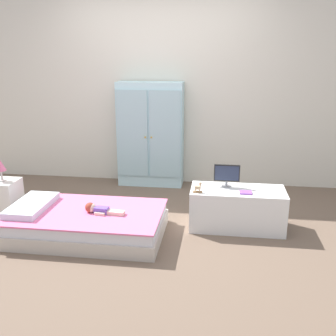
{
  "coord_description": "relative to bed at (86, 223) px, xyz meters",
  "views": [
    {
      "loc": [
        0.78,
        -3.54,
        1.72
      ],
      "look_at": [
        0.25,
        0.34,
        0.55
      ],
      "focal_mm": 41.5,
      "sensor_mm": 36.0,
      "label": 1
    }
  ],
  "objects": [
    {
      "name": "ground_plane",
      "position": [
        0.48,
        0.21,
        -0.13
      ],
      "size": [
        10.0,
        10.0,
        0.02
      ],
      "primitive_type": "cube",
      "color": "brown"
    },
    {
      "name": "nightstand",
      "position": [
        -1.0,
        0.27,
        0.09
      ],
      "size": [
        0.3,
        0.3,
        0.42
      ],
      "primitive_type": "cube",
      "color": "silver",
      "rests_on": "ground_plane"
    },
    {
      "name": "table_lamp",
      "position": [
        -1.0,
        0.27,
        0.46
      ],
      "size": [
        0.11,
        0.11,
        0.23
      ],
      "color": "#B7B2AD",
      "rests_on": "nightstand"
    },
    {
      "name": "rocking_horse_toy",
      "position": [
        1.07,
        0.23,
        0.34
      ],
      "size": [
        0.09,
        0.04,
        0.11
      ],
      "color": "#8E6642",
      "rests_on": "tv_stand"
    },
    {
      "name": "tv_stand",
      "position": [
        1.46,
        0.37,
        0.08
      ],
      "size": [
        0.94,
        0.43,
        0.41
      ],
      "primitive_type": "cube",
      "color": "white",
      "rests_on": "ground_plane"
    },
    {
      "name": "tv_monitor",
      "position": [
        1.34,
        0.44,
        0.42
      ],
      "size": [
        0.26,
        0.1,
        0.23
      ],
      "color": "#99999E",
      "rests_on": "tv_stand"
    },
    {
      "name": "back_wall",
      "position": [
        0.48,
        1.78,
        1.23
      ],
      "size": [
        6.4,
        0.05,
        2.7
      ],
      "primitive_type": "cube",
      "color": "silver",
      "rests_on": "ground_plane"
    },
    {
      "name": "doll",
      "position": [
        0.13,
        -0.02,
        0.16
      ],
      "size": [
        0.39,
        0.14,
        0.1
      ],
      "color": "#6B4CB2",
      "rests_on": "bed"
    },
    {
      "name": "pillow",
      "position": [
        -0.55,
        -0.0,
        0.16
      ],
      "size": [
        0.32,
        0.62,
        0.06
      ],
      "primitive_type": "cube",
      "color": "silver",
      "rests_on": "bed"
    },
    {
      "name": "wardrobe",
      "position": [
        0.36,
        1.59,
        0.56
      ],
      "size": [
        0.85,
        0.32,
        1.36
      ],
      "color": "silver",
      "rests_on": "ground_plane"
    },
    {
      "name": "bed",
      "position": [
        0.0,
        0.0,
        0.0
      ],
      "size": [
        1.49,
        0.87,
        0.25
      ],
      "color": "beige",
      "rests_on": "ground_plane"
    },
    {
      "name": "book_purple",
      "position": [
        1.53,
        0.28,
        0.29
      ],
      "size": [
        0.12,
        0.1,
        0.01
      ],
      "primitive_type": "cube",
      "color": "#8E51B2",
      "rests_on": "tv_stand"
    }
  ]
}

